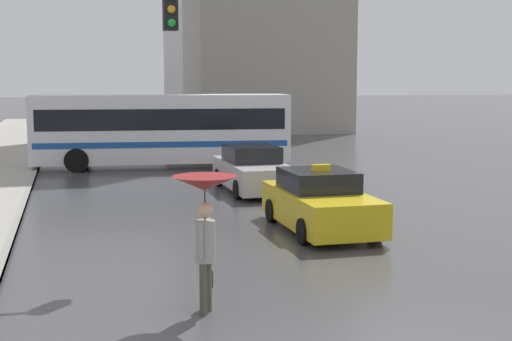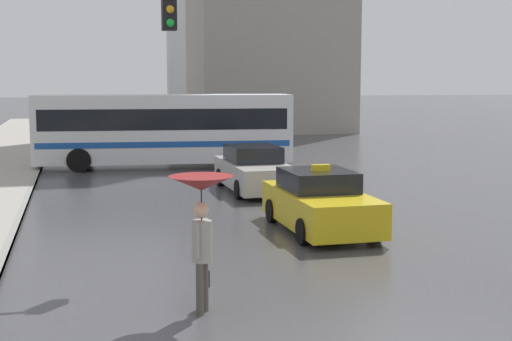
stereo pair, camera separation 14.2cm
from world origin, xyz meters
name	(u,v)px [view 2 (the right image)]	position (x,y,z in m)	size (l,w,h in m)	color
taxi	(320,203)	(1.94, 7.75, 0.68)	(1.91, 4.23, 1.63)	gold
sedan_red	(254,170)	(1.91, 14.21, 0.69)	(1.91, 4.64, 1.48)	#B7B2AD
city_bus	(164,127)	(-0.17, 21.40, 1.69)	(10.69, 3.52, 3.04)	silver
pedestrian_with_umbrella	(201,205)	(-1.90, 2.35, 1.73)	(1.01, 1.01, 2.18)	#4C473D
traffic_light	(58,62)	(-4.05, 5.99, 4.00)	(3.92, 0.38, 5.72)	black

